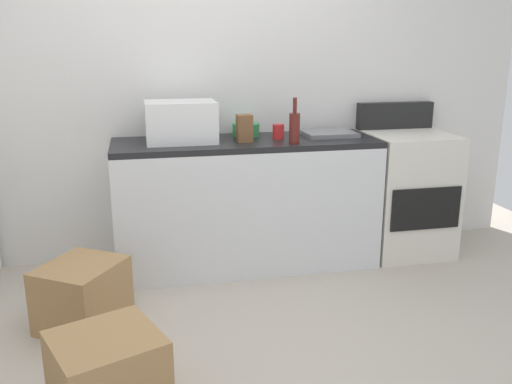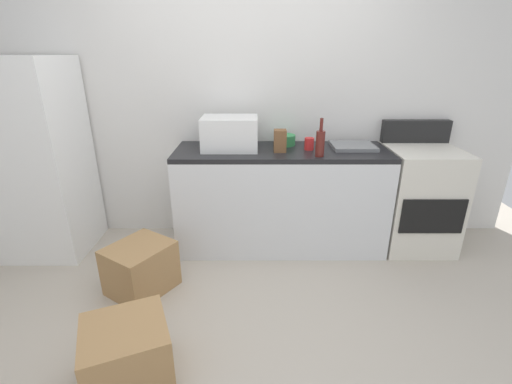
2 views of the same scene
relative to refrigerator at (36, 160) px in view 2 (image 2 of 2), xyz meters
The scene contains 13 objects.
ground_plane 2.25m from the refrigerator, 33.31° to the right, with size 6.00×6.00×0.00m, color #B2A899.
wall_back 1.86m from the refrigerator, 12.88° to the left, with size 5.00×0.10×2.60m, color silver.
kitchen_counter 2.08m from the refrigerator, ahead, with size 1.80×0.60×0.90m.
refrigerator is the anchor object (origin of this frame).
stove_oven 3.29m from the refrigerator, ahead, with size 0.60×0.61×1.10m.
microwave 1.63m from the refrigerator, ahead, with size 0.46×0.34×0.27m, color white.
sink_basin 2.67m from the refrigerator, ahead, with size 0.36×0.32×0.03m, color slate.
wine_bottle 2.34m from the refrigerator, ahead, with size 0.07×0.07×0.30m.
coffee_mug 2.28m from the refrigerator, ahead, with size 0.08×0.08×0.10m, color red.
knife_block 2.04m from the refrigerator, ahead, with size 0.10×0.10×0.18m, color brown.
mixing_bowl 2.10m from the refrigerator, ahead, with size 0.19×0.19×0.09m, color #338C4C.
cardboard_box_large 1.33m from the refrigerator, 33.00° to the right, with size 0.38×0.43×0.37m, color #A37A4C.
cardboard_box_medium 1.95m from the refrigerator, 51.40° to the right, with size 0.43×0.40×0.36m, color #A37A4C.
Camera 2 is at (0.08, -1.74, 1.67)m, focal length 25.12 mm.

